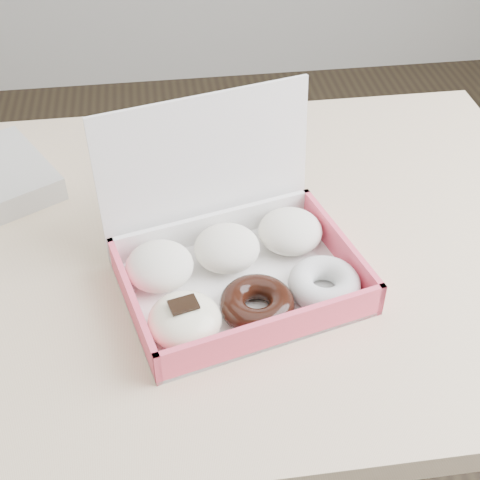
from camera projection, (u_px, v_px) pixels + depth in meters
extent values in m
cube|color=#D4B28C|center=(190.00, 252.00, 1.02)|extent=(1.20, 0.80, 0.04)
cylinder|color=#D4B28C|center=(416.00, 252.00, 1.59)|extent=(0.05, 0.05, 0.71)
cube|color=white|center=(241.00, 288.00, 0.93)|extent=(0.36, 0.30, 0.01)
cube|color=#FF506B|center=(275.00, 333.00, 0.84)|extent=(0.31, 0.09, 0.05)
cube|color=white|center=(213.00, 228.00, 0.99)|extent=(0.31, 0.09, 0.05)
cube|color=#FF506B|center=(133.00, 306.00, 0.87)|extent=(0.06, 0.23, 0.05)
cube|color=#FF506B|center=(340.00, 248.00, 0.96)|extent=(0.06, 0.23, 0.05)
cube|color=white|center=(206.00, 170.00, 0.95)|extent=(0.31, 0.10, 0.23)
ellipsoid|color=white|center=(160.00, 266.00, 0.92)|extent=(0.11, 0.11, 0.05)
ellipsoid|color=white|center=(227.00, 248.00, 0.95)|extent=(0.11, 0.11, 0.05)
ellipsoid|color=white|center=(290.00, 231.00, 0.98)|extent=(0.11, 0.11, 0.05)
ellipsoid|color=#FFF7CE|center=(185.00, 320.00, 0.84)|extent=(0.11, 0.11, 0.05)
cube|color=black|center=(184.00, 305.00, 0.83)|extent=(0.04, 0.03, 0.00)
torus|color=black|center=(257.00, 304.00, 0.88)|extent=(0.12, 0.12, 0.03)
torus|color=white|center=(324.00, 284.00, 0.91)|extent=(0.12, 0.12, 0.03)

